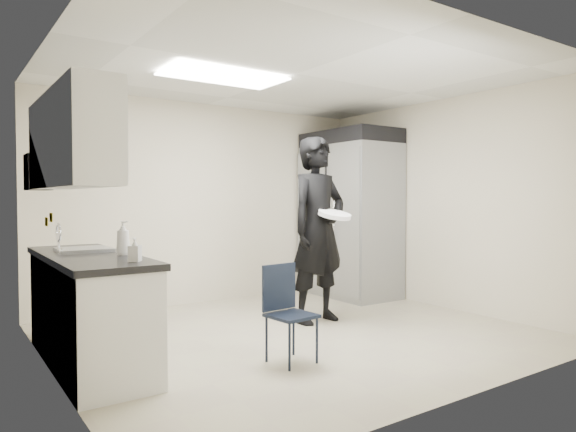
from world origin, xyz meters
TOP-DOWN VIEW (x-y plane):
  - floor at (0.00, 0.00)m, footprint 4.50×4.50m
  - ceiling at (0.00, 0.00)m, footprint 4.50×4.50m
  - back_wall at (0.00, 2.00)m, footprint 4.50×0.00m
  - left_wall at (-2.25, 0.00)m, footprint 0.00×4.00m
  - right_wall at (2.25, 0.00)m, footprint 0.00×4.00m
  - ceiling_panel at (-0.60, 0.40)m, footprint 1.20×0.60m
  - lower_counter at (-1.95, 0.20)m, footprint 0.60×1.90m
  - countertop at (-1.95, 0.20)m, footprint 0.64×1.95m
  - sink at (-1.93, 0.45)m, footprint 0.42×0.40m
  - faucet at (-2.13, 0.45)m, footprint 0.02×0.02m
  - upper_cabinets at (-2.08, 0.20)m, footprint 0.35×1.80m
  - towel_dispenser at (-2.14, 1.35)m, footprint 0.22×0.30m
  - notice_sticker_left at (-2.24, 0.10)m, footprint 0.00×0.12m
  - notice_sticker_right at (-2.24, 0.30)m, footprint 0.00×0.12m
  - commercial_fridge at (1.83, 1.27)m, footprint 0.80×1.35m
  - fridge_compressor at (1.83, 1.27)m, footprint 0.80×1.35m
  - folding_chair at (-0.56, -0.71)m, footprint 0.38×0.38m
  - man_tuxedo at (0.51, 0.30)m, footprint 0.80×0.58m
  - bucket_lid at (0.53, 0.05)m, footprint 0.39×0.39m
  - soap_bottle_a at (-1.74, -0.03)m, footprint 0.15×0.15m
  - soap_bottle_b at (-1.79, -0.50)m, footprint 0.11×0.11m

SIDE VIEW (x-z plane):
  - floor at x=0.00m, z-range 0.00..0.00m
  - folding_chair at x=-0.56m, z-range 0.00..0.79m
  - lower_counter at x=-1.95m, z-range 0.00..0.86m
  - sink at x=-1.93m, z-range 0.80..0.94m
  - countertop at x=-1.95m, z-range 0.86..0.91m
  - soap_bottle_b at x=-1.79m, z-range 0.91..1.08m
  - faucet at x=-2.13m, z-range 0.90..1.14m
  - man_tuxedo at x=0.51m, z-range 0.00..2.04m
  - soap_bottle_a at x=-1.74m, z-range 0.91..1.19m
  - commercial_fridge at x=1.83m, z-range 0.00..2.10m
  - notice_sticker_right at x=-2.24m, z-range 1.15..1.21m
  - bucket_lid at x=0.53m, z-range 1.17..1.21m
  - notice_sticker_left at x=-2.24m, z-range 1.19..1.25m
  - back_wall at x=0.00m, z-range -0.95..3.55m
  - left_wall at x=-2.25m, z-range -0.70..3.30m
  - right_wall at x=2.25m, z-range -0.70..3.30m
  - towel_dispenser at x=-2.14m, z-range 1.45..1.80m
  - upper_cabinets at x=-2.08m, z-range 1.45..2.20m
  - fridge_compressor at x=1.83m, z-range 2.10..2.30m
  - ceiling_panel at x=-0.60m, z-range 2.56..2.58m
  - ceiling at x=0.00m, z-range 2.60..2.60m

